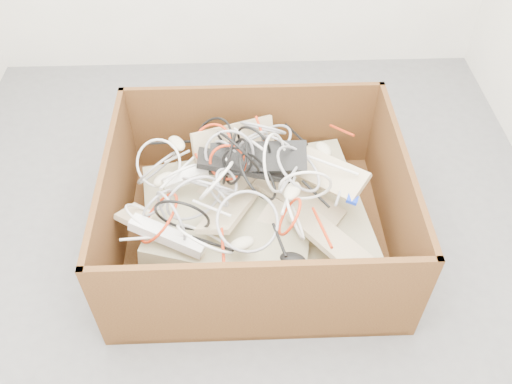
{
  "coord_description": "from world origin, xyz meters",
  "views": [
    {
      "loc": [
        0.01,
        -1.54,
        1.98
      ],
      "look_at": [
        0.07,
        0.04,
        0.3
      ],
      "focal_mm": 37.71,
      "sensor_mm": 36.0,
      "label": 1
    }
  ],
  "objects_px": {
    "power_strip_right": "(167,236)",
    "vga_plug": "(352,199)",
    "power_strip_left": "(196,173)",
    "cardboard_box": "(252,221)"
  },
  "relations": [
    {
      "from": "power_strip_left",
      "to": "vga_plug",
      "type": "bearing_deg",
      "value": -26.22
    },
    {
      "from": "power_strip_left",
      "to": "power_strip_right",
      "type": "bearing_deg",
      "value": -120.08
    },
    {
      "from": "power_strip_right",
      "to": "vga_plug",
      "type": "height_order",
      "value": "power_strip_right"
    },
    {
      "from": "cardboard_box",
      "to": "power_strip_right",
      "type": "distance_m",
      "value": 0.45
    },
    {
      "from": "power_strip_left",
      "to": "vga_plug",
      "type": "relative_size",
      "value": 6.56
    },
    {
      "from": "power_strip_left",
      "to": "power_strip_right",
      "type": "distance_m",
      "value": 0.33
    },
    {
      "from": "cardboard_box",
      "to": "vga_plug",
      "type": "height_order",
      "value": "cardboard_box"
    },
    {
      "from": "power_strip_right",
      "to": "vga_plug",
      "type": "xyz_separation_m",
      "value": [
        0.76,
        0.15,
        0.02
      ]
    },
    {
      "from": "cardboard_box",
      "to": "power_strip_right",
      "type": "bearing_deg",
      "value": -146.45
    },
    {
      "from": "power_strip_right",
      "to": "vga_plug",
      "type": "relative_size",
      "value": 6.94
    }
  ]
}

